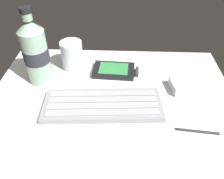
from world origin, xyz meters
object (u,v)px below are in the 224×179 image
juice_cup (72,56)px  charger_block (184,86)px  water_bottle (36,52)px  stylus_pen (197,131)px  handheld_device (116,70)px  keyboard (103,105)px

juice_cup → charger_block: 32.97cm
water_bottle → stylus_pen: water_bottle is taller
handheld_device → charger_block: charger_block is taller
juice_cup → stylus_pen: size_ratio=0.89×
water_bottle → charger_block: water_bottle is taller
juice_cup → water_bottle: 11.52cm
charger_block → keyboard: bearing=-160.0°
keyboard → stylus_pen: (21.53, -6.81, -0.46)cm
keyboard → charger_block: charger_block is taller
water_bottle → charger_block: (39.37, -2.54, -7.81)cm
handheld_device → stylus_pen: size_ratio=1.38×
keyboard → charger_block: size_ratio=4.23×
juice_cup → water_bottle: bearing=-139.4°
juice_cup → charger_block: (31.53, -9.26, -2.71)cm
stylus_pen → juice_cup: bearing=148.9°
charger_block → juice_cup: bearing=163.6°
keyboard → handheld_device: bearing=79.3°
handheld_device → stylus_pen: handheld_device is taller
handheld_device → water_bottle: (-20.87, -4.52, 8.28)cm
juice_cup → stylus_pen: (31.75, -23.84, -3.56)cm
juice_cup → charger_block: juice_cup is taller
juice_cup → water_bottle: water_bottle is taller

